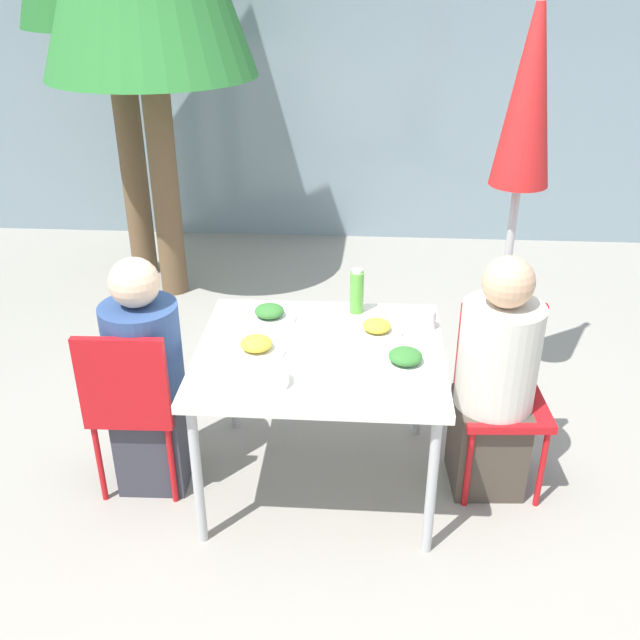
# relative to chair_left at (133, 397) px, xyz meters

# --- Properties ---
(ground_plane) EXTENTS (24.00, 24.00, 0.00)m
(ground_plane) POSITION_rel_chair_left_xyz_m (0.85, 0.10, -0.53)
(ground_plane) COLOR gray
(building_facade) EXTENTS (10.00, 0.20, 3.00)m
(building_facade) POSITION_rel_chair_left_xyz_m (0.85, 3.67, 0.97)
(building_facade) COLOR gray
(building_facade) RESTS_ON ground
(dining_table) EXTENTS (1.11, 0.98, 0.75)m
(dining_table) POSITION_rel_chair_left_xyz_m (0.85, 0.10, 0.16)
(dining_table) COLOR silver
(dining_table) RESTS_ON ground
(chair_left) EXTENTS (0.41, 0.41, 0.89)m
(chair_left) POSITION_rel_chair_left_xyz_m (0.00, 0.00, 0.00)
(chair_left) COLOR red
(chair_left) RESTS_ON ground
(person_left) EXTENTS (0.35, 0.35, 1.18)m
(person_left) POSITION_rel_chair_left_xyz_m (0.05, 0.08, 0.03)
(person_left) COLOR #383842
(person_left) RESTS_ON ground
(chair_right) EXTENTS (0.42, 0.42, 0.89)m
(chair_right) POSITION_rel_chair_left_xyz_m (1.71, 0.24, 0.00)
(chair_right) COLOR red
(chair_right) RESTS_ON ground
(person_right) EXTENTS (0.37, 0.37, 1.20)m
(person_right) POSITION_rel_chair_left_xyz_m (1.66, 0.15, 0.04)
(person_right) COLOR #473D33
(person_right) RESTS_ON ground
(closed_umbrella) EXTENTS (0.36, 0.36, 2.29)m
(closed_umbrella) POSITION_rel_chair_left_xyz_m (1.82, 0.99, 1.12)
(closed_umbrella) COLOR #333333
(closed_umbrella) RESTS_ON ground
(plate_0) EXTENTS (0.26, 0.26, 0.07)m
(plate_0) POSITION_rel_chair_left_xyz_m (0.57, 0.07, 0.25)
(plate_0) COLOR white
(plate_0) RESTS_ON dining_table
(plate_1) EXTENTS (0.24, 0.24, 0.07)m
(plate_1) POSITION_rel_chair_left_xyz_m (1.11, 0.28, 0.25)
(plate_1) COLOR white
(plate_1) RESTS_ON dining_table
(plate_2) EXTENTS (0.26, 0.26, 0.07)m
(plate_2) POSITION_rel_chair_left_xyz_m (0.59, 0.39, 0.25)
(plate_2) COLOR white
(plate_2) RESTS_ON dining_table
(plate_3) EXTENTS (0.27, 0.27, 0.07)m
(plate_3) POSITION_rel_chair_left_xyz_m (1.23, -0.00, 0.25)
(plate_3) COLOR white
(plate_3) RESTS_ON dining_table
(bottle) EXTENTS (0.07, 0.07, 0.23)m
(bottle) POSITION_rel_chair_left_xyz_m (1.01, 0.50, 0.33)
(bottle) COLOR #51A338
(bottle) RESTS_ON dining_table
(drinking_cup) EXTENTS (0.07, 0.07, 0.09)m
(drinking_cup) POSITION_rel_chair_left_xyz_m (1.35, 0.34, 0.27)
(drinking_cup) COLOR white
(drinking_cup) RESTS_ON dining_table
(salad_bowl) EXTENTS (0.18, 0.18, 0.06)m
(salad_bowl) POSITION_rel_chair_left_xyz_m (0.66, -0.20, 0.25)
(salad_bowl) COLOR white
(salad_bowl) RESTS_ON dining_table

